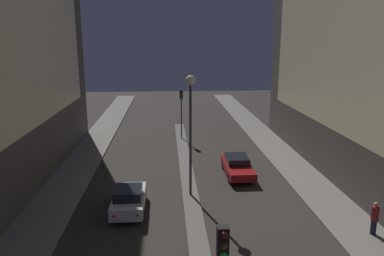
{
  "coord_description": "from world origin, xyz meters",
  "views": [
    {
      "loc": [
        -1.43,
        -5.16,
        9.78
      ],
      "look_at": [
        0.14,
        17.6,
        4.32
      ],
      "focal_mm": 35.0,
      "sensor_mm": 36.0,
      "label": 1
    }
  ],
  "objects": [
    {
      "name": "car_right_lane",
      "position": [
        3.69,
        20.59,
        0.7
      ],
      "size": [
        1.83,
        4.69,
        1.36
      ],
      "color": "maroon",
      "rests_on": "ground"
    },
    {
      "name": "car_left_lane",
      "position": [
        -3.69,
        15.03,
        0.78
      ],
      "size": [
        1.79,
        4.04,
        1.54
      ],
      "color": "silver",
      "rests_on": "ground"
    },
    {
      "name": "traffic_light_mid",
      "position": [
        0.0,
        30.77,
        3.67
      ],
      "size": [
        0.32,
        0.42,
        4.84
      ],
      "color": "#383838",
      "rests_on": "median_strip"
    },
    {
      "name": "median_strip",
      "position": [
        0.0,
        19.02,
        0.07
      ],
      "size": [
        1.02,
        36.04,
        0.13
      ],
      "color": "#66605B",
      "rests_on": "ground"
    },
    {
      "name": "pedestrian_on_right_sidewalk",
      "position": [
        8.92,
        11.39,
        1.03
      ],
      "size": [
        0.38,
        0.38,
        1.73
      ],
      "color": "black",
      "rests_on": "sidewalk_right"
    },
    {
      "name": "street_lamp",
      "position": [
        0.0,
        16.94,
        5.63
      ],
      "size": [
        0.59,
        0.59,
        7.55
      ],
      "color": "#383838",
      "rests_on": "median_strip"
    }
  ]
}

